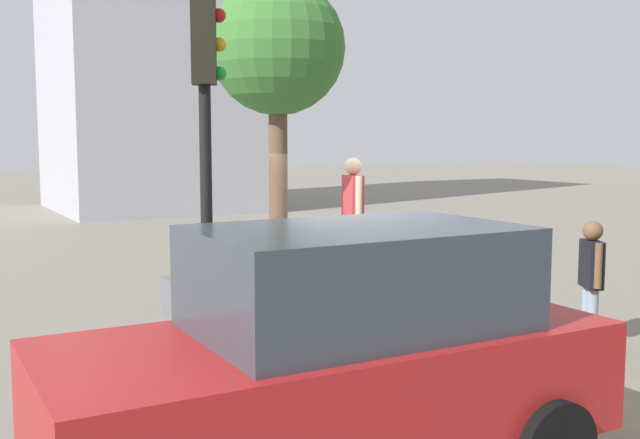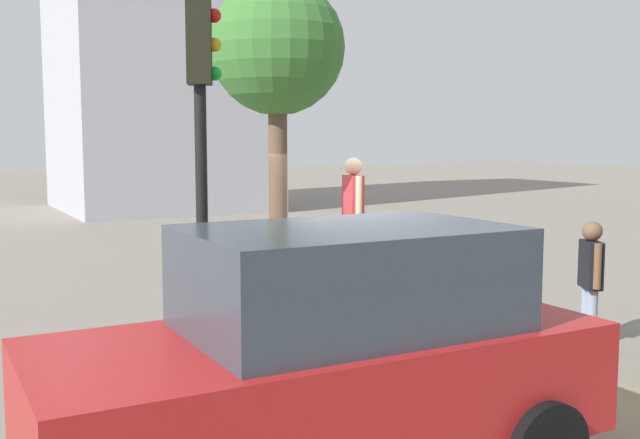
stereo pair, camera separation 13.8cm
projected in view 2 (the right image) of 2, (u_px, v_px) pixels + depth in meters
name	position (u px, v px, depth m)	size (l,w,h in m)	color
ground_plane	(349.00, 316.00, 11.55)	(120.00, 120.00, 0.00)	gray
planter_ledge	(320.00, 295.00, 11.67)	(4.33, 2.55, 0.58)	slate
plaza_tree	(277.00, 51.00, 10.93)	(1.99, 1.99, 4.47)	brown
boxwood_shrub	(270.00, 266.00, 10.83)	(0.61, 0.61, 0.61)	#2D6628
skateboard	(353.00, 270.00, 11.92)	(0.42, 0.83, 0.07)	black
skateboarder	(353.00, 205.00, 11.81)	(0.28, 0.59, 1.77)	#8C9EB7
sedan_parked	(331.00, 357.00, 5.78)	(4.40, 2.07, 2.04)	#B21E1E
traffic_light_corner	(202.00, 129.00, 7.42)	(0.37, 0.35, 4.10)	black
pedestrian_crossing	(591.00, 275.00, 9.68)	(0.38, 0.51, 1.66)	#8C9EB7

